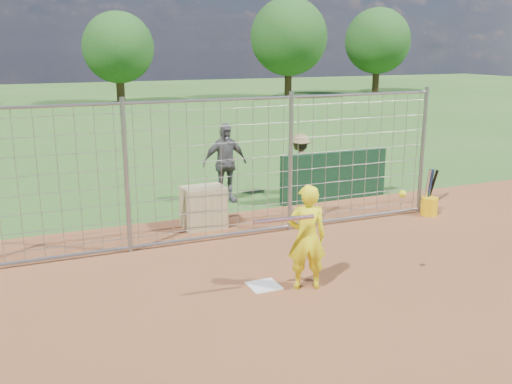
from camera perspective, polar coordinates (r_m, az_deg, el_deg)
name	(u,v)px	position (r m, az deg, el deg)	size (l,w,h in m)	color
ground	(259,281)	(8.54, 0.25, -8.93)	(100.00, 100.00, 0.00)	#2D591E
home_plate	(264,286)	(8.37, 0.80, -9.37)	(0.43, 0.43, 0.02)	silver
dugout_wall	(334,176)	(12.93, 7.81, 1.60)	(2.60, 0.20, 1.10)	#11381E
batter	(307,237)	(8.09, 5.10, -4.54)	(0.56, 0.37, 1.53)	#FBF615
bystander_b	(225,163)	(12.59, -3.13, 2.94)	(1.04, 0.43, 1.77)	#545559
bystander_c	(300,164)	(13.34, 4.39, 2.80)	(0.92, 0.53, 1.42)	olive
equipment_bin	(204,207)	(10.92, -5.27, -1.52)	(0.80, 0.55, 0.80)	tan
equipment_in_play	(313,213)	(7.74, 5.74, -2.10)	(2.14, 0.46, 0.35)	silver
bucket_with_bats	(429,204)	(12.21, 16.94, -1.13)	(0.34, 0.37, 0.97)	yellow
backstop_fence	(213,172)	(9.94, -4.31, 2.02)	(9.08, 0.08, 2.60)	gray
tree_line	(119,40)	(35.88, -13.50, 14.54)	(44.66, 6.72, 6.48)	#3F2B19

